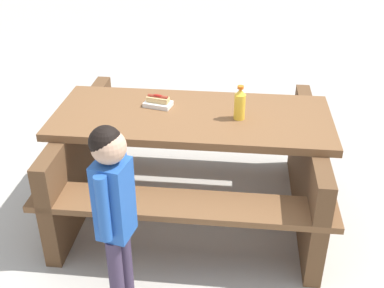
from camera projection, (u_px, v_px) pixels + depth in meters
ground_plane at (192, 207)px, 3.47m from camera, size 30.00×30.00×0.00m
picnic_table at (192, 154)px, 3.25m from camera, size 2.14×1.89×0.75m
soda_bottle at (240, 104)px, 2.99m from camera, size 0.07×0.07×0.22m
hotdog_tray at (158, 102)px, 3.19m from camera, size 0.21×0.19×0.08m
child_in_coat at (114, 200)px, 2.34m from camera, size 0.22×0.25×1.12m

